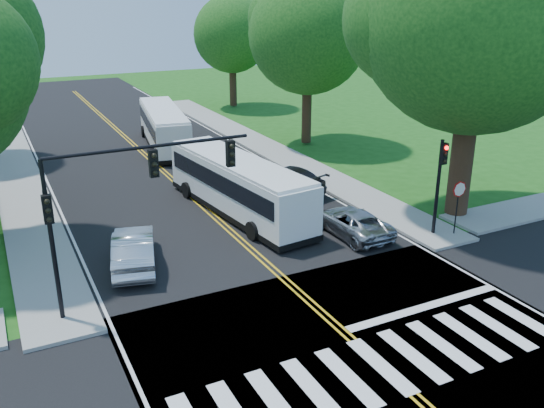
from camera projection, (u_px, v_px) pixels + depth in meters
ground at (371, 357)px, 17.77m from camera, size 140.00×140.00×0.00m
road at (184, 190)px, 32.85m from camera, size 14.00×96.00×0.01m
cross_road at (371, 357)px, 17.77m from camera, size 60.00×12.00×0.01m
center_line at (164, 171)px, 36.20m from camera, size 0.36×70.00×0.01m
edge_line_w at (50, 187)px, 33.32m from camera, size 0.12×70.00×0.01m
edge_line_e at (261, 158)px, 39.07m from camera, size 0.12×70.00×0.01m
crosswalk at (381, 366)px, 17.35m from camera, size 12.60×3.00×0.01m
stop_bar at (425, 307)px, 20.59m from camera, size 6.60×0.40×0.01m
sidewalk_nw at (17, 175)px, 35.18m from camera, size 2.60×40.00×0.15m
sidewalk_ne at (261, 145)px, 42.20m from camera, size 2.60×40.00×0.15m
tree_ne_big at (479, 15)px, 25.79m from camera, size 10.80×10.80×14.91m
tree_east_mid at (308, 34)px, 40.02m from camera, size 8.40×8.40×11.93m
tree_east_far at (232, 34)px, 54.18m from camera, size 7.20×7.20×10.34m
signal_nw at (121, 191)px, 19.17m from camera, size 7.15×0.46×5.66m
signal_ne at (440, 175)px, 25.61m from camera, size 0.30×0.46×4.40m
stop_sign at (459, 195)px, 25.88m from camera, size 0.76×0.08×2.53m
bus_lead at (238, 185)px, 28.88m from camera, size 3.63×11.13×2.82m
bus_follow at (164, 127)px, 41.51m from camera, size 4.02×11.00×2.78m
hatchback at (134, 249)px, 23.42m from camera, size 2.71×4.89×1.53m
suv at (353, 222)px, 26.53m from camera, size 2.07×4.45×1.23m
dark_sedan at (287, 179)px, 32.39m from camera, size 3.27×5.21×1.41m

